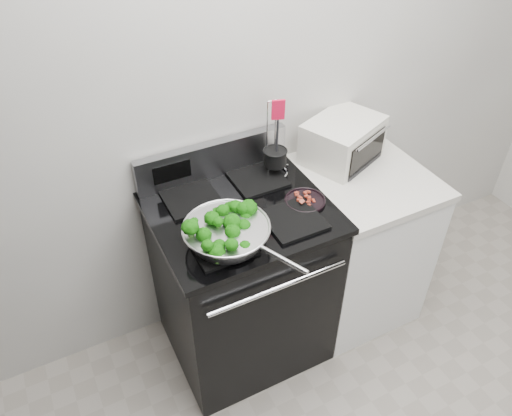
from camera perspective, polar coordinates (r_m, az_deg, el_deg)
back_wall at (r=2.38m, az=1.15°, el=14.08°), size 4.00×0.02×2.70m
gas_range at (r=2.54m, az=-1.58°, el=-8.25°), size 0.79×0.69×1.13m
counter at (r=2.83m, az=11.11°, el=-3.86°), size 0.62×0.68×0.92m
skillet at (r=2.03m, az=-3.33°, el=-2.85°), size 0.36×0.55×0.08m
broccoli_pile at (r=2.01m, az=-3.41°, el=-2.40°), size 0.29×0.29×0.10m
bacon_plate at (r=2.27m, az=5.64°, el=1.06°), size 0.19×0.19×0.04m
utensil_holder at (r=2.40m, az=2.19°, el=5.35°), size 0.13×0.13×0.40m
toaster_oven at (r=2.58m, az=9.88°, el=7.63°), size 0.46×0.41×0.22m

